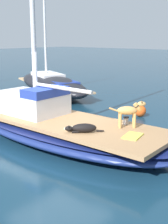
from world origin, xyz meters
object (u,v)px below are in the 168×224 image
(sailboat_main, at_px, (58,129))
(dog_black, at_px, (83,128))
(coiled_rope, at_px, (70,129))
(dog_tan, at_px, (129,111))
(mooring_buoy, at_px, (140,111))
(deck_towel, at_px, (133,136))
(deck_winch, at_px, (126,121))
(moored_boat_starboard_side, at_px, (51,83))

(sailboat_main, relative_size, dog_black, 9.83)
(dog_black, xyz_separation_m, coiled_rope, (-0.03, 0.39, -0.08))
(dog_tan, distance_m, mooring_buoy, 3.81)
(coiled_rope, distance_m, deck_towel, 1.58)
(dog_black, relative_size, deck_towel, 1.33)
(dog_tan, relative_size, deck_winch, 3.55)
(deck_towel, height_order, mooring_buoy, deck_towel)
(dog_tan, xyz_separation_m, mooring_buoy, (3.32, 1.65, -0.86))
(sailboat_main, height_order, moored_boat_starboard_side, moored_boat_starboard_side)
(mooring_buoy, bearing_deg, dog_black, -166.69)
(coiled_rope, bearing_deg, sailboat_main, 62.44)
(sailboat_main, distance_m, moored_boat_starboard_side, 7.64)
(sailboat_main, distance_m, coiled_rope, 1.19)
(sailboat_main, xyz_separation_m, dog_black, (-0.50, -1.40, 0.43))
(dog_tan, height_order, moored_boat_starboard_side, moored_boat_starboard_side)
(dog_tan, bearing_deg, moored_boat_starboard_side, 60.15)
(dog_black, height_order, deck_winch, dog_black)
(dog_black, height_order, mooring_buoy, dog_black)
(deck_winch, bearing_deg, dog_black, 162.84)
(dog_black, xyz_separation_m, moored_boat_starboard_side, (5.54, 7.14, -0.25))
(deck_winch, relative_size, deck_towel, 0.38)
(dog_tan, relative_size, moored_boat_starboard_side, 0.10)
(dog_black, distance_m, dog_tan, 1.29)
(deck_winch, distance_m, deck_towel, 1.02)
(dog_tan, height_order, deck_towel, dog_tan)
(moored_boat_starboard_side, height_order, mooring_buoy, moored_boat_starboard_side)
(dog_black, bearing_deg, sailboat_main, 70.32)
(sailboat_main, height_order, dog_tan, dog_tan)
(deck_winch, bearing_deg, sailboat_main, 113.51)
(sailboat_main, bearing_deg, mooring_buoy, -5.19)
(coiled_rope, bearing_deg, mooring_buoy, 8.42)
(dog_black, xyz_separation_m, deck_winch, (1.28, -0.40, -0.01))
(moored_boat_starboard_side, bearing_deg, dog_tan, -119.85)
(deck_towel, distance_m, moored_boat_starboard_side, 9.63)
(coiled_rope, height_order, deck_towel, coiled_rope)
(moored_boat_starboard_side, bearing_deg, deck_winch, -119.44)
(moored_boat_starboard_side, bearing_deg, deck_towel, -121.29)
(dog_tan, bearing_deg, coiled_rope, 138.48)
(dog_black, xyz_separation_m, deck_towel, (0.54, -1.08, -0.09))
(dog_black, xyz_separation_m, dog_tan, (1.09, -0.60, 0.32))
(coiled_rope, distance_m, mooring_buoy, 4.51)
(deck_winch, height_order, mooring_buoy, deck_winch)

